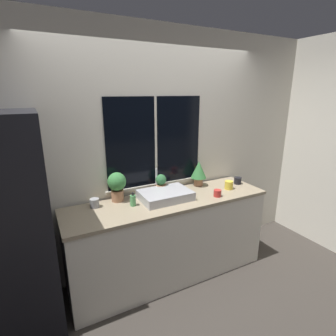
{
  "coord_description": "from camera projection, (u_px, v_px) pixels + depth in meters",
  "views": [
    {
      "loc": [
        -1.2,
        -1.98,
        2.02
      ],
      "look_at": [
        -0.02,
        0.29,
        1.28
      ],
      "focal_mm": 28.0,
      "sensor_mm": 36.0,
      "label": 1
    }
  ],
  "objects": [
    {
      "name": "mug_grey",
      "position": [
        95.0,
        203.0,
        2.57
      ],
      "size": [
        0.09,
        0.09,
        0.09
      ],
      "color": "gray",
      "rests_on": "counter"
    },
    {
      "name": "potted_plant_right",
      "position": [
        199.0,
        171.0,
        3.14
      ],
      "size": [
        0.19,
        0.19,
        0.3
      ],
      "color": "#9E6B4C",
      "rests_on": "counter"
    },
    {
      "name": "mug_red",
      "position": [
        217.0,
        193.0,
        2.84
      ],
      "size": [
        0.08,
        0.08,
        0.08
      ],
      "color": "#B72D28",
      "rests_on": "counter"
    },
    {
      "name": "potted_plant_left",
      "position": [
        117.0,
        185.0,
        2.69
      ],
      "size": [
        0.19,
        0.19,
        0.31
      ],
      "color": "#9E6B4C",
      "rests_on": "counter"
    },
    {
      "name": "counter",
      "position": [
        169.0,
        238.0,
        2.9
      ],
      "size": [
        2.2,
        0.61,
        0.93
      ],
      "color": "silver",
      "rests_on": "ground_plane"
    },
    {
      "name": "potted_plant_center",
      "position": [
        161.0,
        184.0,
        2.94
      ],
      "size": [
        0.12,
        0.12,
        0.21
      ],
      "color": "#9E6B4C",
      "rests_on": "counter"
    },
    {
      "name": "mug_black",
      "position": [
        238.0,
        181.0,
        3.24
      ],
      "size": [
        0.09,
        0.09,
        0.08
      ],
      "color": "black",
      "rests_on": "counter"
    },
    {
      "name": "soap_bottle",
      "position": [
        133.0,
        200.0,
        2.61
      ],
      "size": [
        0.06,
        0.06,
        0.14
      ],
      "color": "#519E5B",
      "rests_on": "counter"
    },
    {
      "name": "wall_right",
      "position": [
        245.0,
        131.0,
        4.64
      ],
      "size": [
        0.06,
        7.0,
        2.7
      ],
      "color": "silver",
      "rests_on": "ground_plane"
    },
    {
      "name": "sink",
      "position": [
        165.0,
        195.0,
        2.78
      ],
      "size": [
        0.53,
        0.43,
        0.28
      ],
      "color": "#ADADB2",
      "rests_on": "counter"
    },
    {
      "name": "mug_yellow",
      "position": [
        229.0,
        185.0,
        3.06
      ],
      "size": [
        0.1,
        0.1,
        0.1
      ],
      "color": "gold",
      "rests_on": "counter"
    },
    {
      "name": "refrigerator",
      "position": [
        3.0,
        231.0,
        2.1
      ],
      "size": [
        0.71,
        0.74,
        1.89
      ],
      "color": "black",
      "rests_on": "ground_plane"
    },
    {
      "name": "wall_back",
      "position": [
        155.0,
        154.0,
        2.96
      ],
      "size": [
        8.0,
        0.09,
        2.7
      ],
      "color": "silver",
      "rests_on": "ground_plane"
    },
    {
      "name": "ground_plane",
      "position": [
        182.0,
        290.0,
        2.78
      ],
      "size": [
        14.0,
        14.0,
        0.0
      ],
      "primitive_type": "plane",
      "color": "#38332D"
    }
  ]
}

